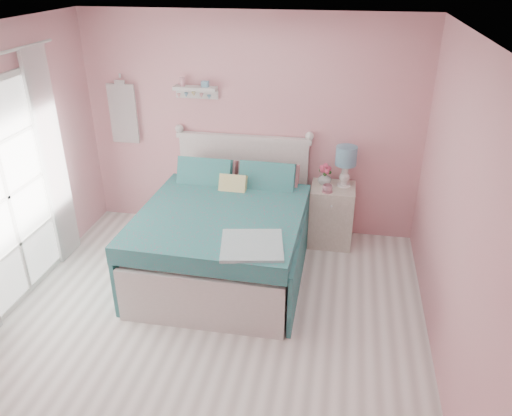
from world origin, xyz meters
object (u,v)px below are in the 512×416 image
(nightstand, at_px, (331,215))
(teacup, at_px, (327,189))
(table_lamp, at_px, (346,159))
(vase, at_px, (325,178))
(bed, at_px, (225,236))

(nightstand, xyz_separation_m, teacup, (-0.06, -0.15, 0.41))
(table_lamp, relative_size, teacup, 4.30)
(vase, bearing_deg, nightstand, -26.81)
(teacup, bearing_deg, nightstand, 67.42)
(bed, xyz_separation_m, table_lamp, (1.22, 0.84, 0.65))
(nightstand, bearing_deg, vase, 153.19)
(table_lamp, relative_size, vase, 2.98)
(vase, distance_m, teacup, 0.21)
(table_lamp, xyz_separation_m, vase, (-0.22, -0.00, -0.25))
(bed, height_order, nightstand, bed)
(bed, relative_size, vase, 13.14)
(bed, bearing_deg, teacup, 32.79)
(table_lamp, bearing_deg, vase, -179.94)
(bed, bearing_deg, nightstand, 36.93)
(nightstand, relative_size, vase, 4.53)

